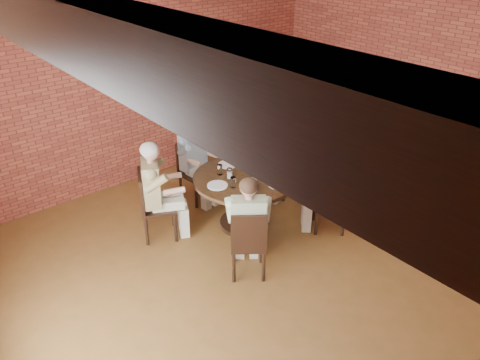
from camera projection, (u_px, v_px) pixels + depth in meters
floor at (301, 285)px, 5.37m from camera, size 7.00×7.00×0.00m
wall_back at (137, 73)px, 6.93m from camera, size 7.00×0.00×7.00m
wall_right at (475, 86)px, 6.36m from camera, size 0.00×7.00×7.00m
ceiling_beam at (11, 4)px, 2.44m from camera, size 0.22×6.90×0.26m
dining_table at (245, 191)px, 6.20m from camera, size 1.35×1.35×0.75m
chair_a at (282, 163)px, 7.03m from camera, size 0.49×0.49×0.89m
diner_a at (280, 157)px, 6.91m from camera, size 0.71×0.64×1.25m
chair_b at (193, 168)px, 6.86m from camera, size 0.45×0.45×0.91m
diner_b at (196, 161)px, 6.74m from camera, size 0.57×0.67×1.29m
chair_c at (151, 203)px, 5.98m from camera, size 0.58×0.58×0.94m
diner_c at (157, 191)px, 5.91m from camera, size 0.83×0.77×1.34m
chair_d at (249, 242)px, 5.27m from camera, size 0.56×0.56×0.91m
diner_d at (248, 227)px, 5.27m from camera, size 0.77×0.79×1.28m
chair_e at (337, 196)px, 6.14m from camera, size 0.58×0.58×0.92m
diner_e at (332, 186)px, 6.08m from camera, size 0.81×0.80×1.30m
plate_a at (253, 163)px, 6.43m from camera, size 0.26×0.26×0.01m
plate_b at (228, 164)px, 6.38m from camera, size 0.26×0.26×0.01m
plate_c at (217, 185)px, 5.87m from camera, size 0.26×0.26×0.01m
plate_d at (278, 184)px, 5.89m from camera, size 0.26×0.26×0.01m
glass_a at (261, 164)px, 6.26m from camera, size 0.07×0.07×0.14m
glass_b at (242, 162)px, 6.31m from camera, size 0.07×0.07×0.14m
glass_c at (220, 170)px, 6.11m from camera, size 0.07×0.07×0.14m
glass_d at (230, 173)px, 6.02m from camera, size 0.07×0.07×0.14m
glass_e at (233, 182)px, 5.81m from camera, size 0.07×0.07×0.14m
glass_f at (253, 186)px, 5.73m from camera, size 0.07×0.07×0.14m
glass_g at (254, 177)px, 5.94m from camera, size 0.07×0.07×0.14m
glass_h at (268, 169)px, 6.12m from camera, size 0.07×0.07×0.14m
smartphone at (285, 173)px, 6.16m from camera, size 0.10×0.14×0.01m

